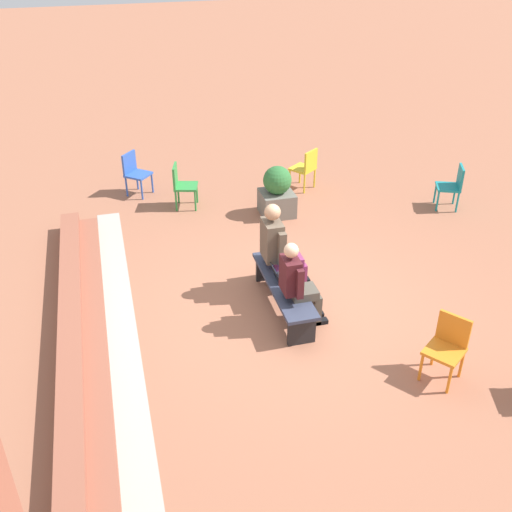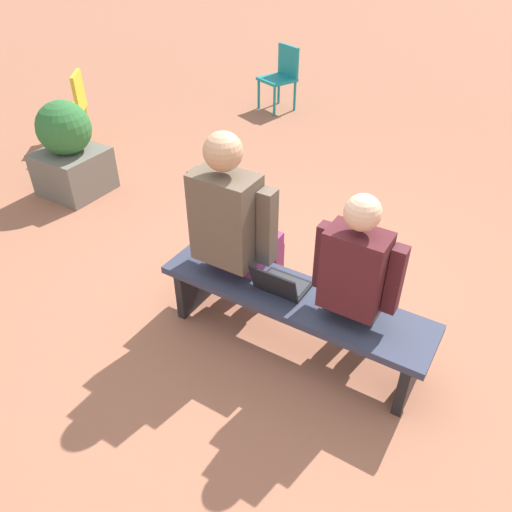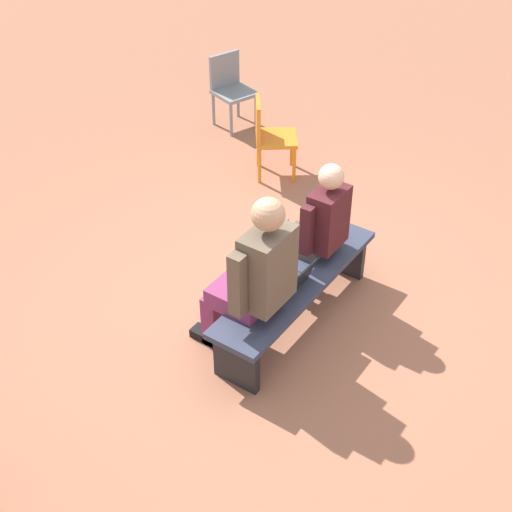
# 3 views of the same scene
# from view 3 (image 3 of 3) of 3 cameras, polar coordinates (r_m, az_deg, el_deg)

# --- Properties ---
(ground_plane) EXTENTS (60.00, 60.00, 0.00)m
(ground_plane) POSITION_cam_3_polar(r_m,az_deg,el_deg) (5.84, 1.77, -4.97)
(ground_plane) COLOR #9E6047
(bench) EXTENTS (1.80, 0.44, 0.45)m
(bench) POSITION_cam_3_polar(r_m,az_deg,el_deg) (5.58, 3.22, -2.57)
(bench) COLOR #33384C
(bench) RESTS_ON ground
(person_student) EXTENTS (0.51, 0.64, 1.29)m
(person_student) POSITION_cam_3_polar(r_m,az_deg,el_deg) (5.66, 4.83, 2.35)
(person_student) COLOR #4C473D
(person_student) RESTS_ON ground
(person_adult) EXTENTS (0.60, 0.76, 1.44)m
(person_adult) POSITION_cam_3_polar(r_m,az_deg,el_deg) (5.05, -0.17, -1.58)
(person_adult) COLOR #7F2D5B
(person_adult) RESTS_ON ground
(laptop) EXTENTS (0.32, 0.29, 0.21)m
(laptop) POSITION_cam_3_polar(r_m,az_deg,el_deg) (5.42, 2.86, -1.94)
(laptop) COLOR black
(laptop) RESTS_ON bench
(plastic_chair_by_pillar) EXTENTS (0.53, 0.53, 0.84)m
(plastic_chair_by_pillar) POSITION_cam_3_polar(r_m,az_deg,el_deg) (8.53, -2.07, 13.45)
(plastic_chair_by_pillar) COLOR gray
(plastic_chair_by_pillar) RESTS_ON ground
(plastic_chair_near_bench_left) EXTENTS (0.59, 0.59, 0.84)m
(plastic_chair_near_bench_left) POSITION_cam_3_polar(r_m,az_deg,el_deg) (7.47, 1.04, 9.81)
(plastic_chair_near_bench_left) COLOR orange
(plastic_chair_near_bench_left) RESTS_ON ground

